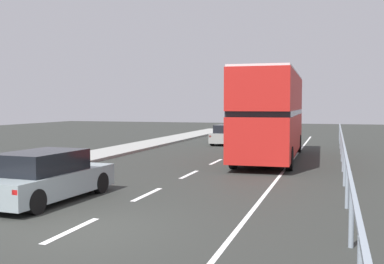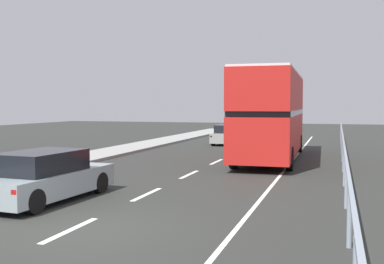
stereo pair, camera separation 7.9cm
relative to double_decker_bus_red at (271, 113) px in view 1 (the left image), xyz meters
The scene contains 6 objects.
ground_plane 14.60m from the double_decker_bus_red, 99.39° to the right, with size 74.92×120.00×0.10m, color #292B28.
lane_paint_markings 6.01m from the double_decker_bus_red, 93.34° to the right, with size 3.56×46.00×0.01m.
bridge_side_railing 6.36m from the double_decker_bus_red, 56.94° to the right, with size 0.10×42.00×1.22m.
double_decker_bus_red is the anchor object (origin of this frame).
hatchback_car_near 12.97m from the double_decker_bus_red, 111.50° to the right, with size 2.05×4.50×1.42m.
sedan_car_ahead 9.37m from the double_decker_bus_red, 115.97° to the left, with size 1.77×4.48×1.35m.
Camera 1 is at (5.42, -8.94, 2.71)m, focal length 43.42 mm.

